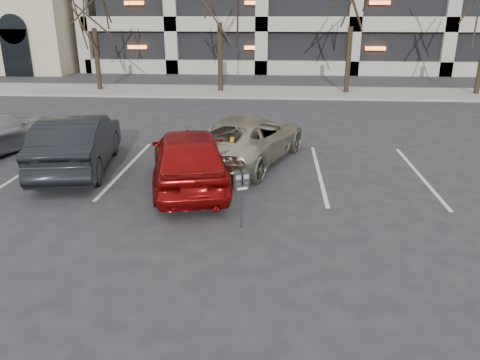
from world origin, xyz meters
TOP-DOWN VIEW (x-y plane):
  - ground at (0.00, 0.00)m, footprint 140.00×140.00m
  - sidewalk at (0.00, 16.00)m, footprint 80.00×4.00m
  - stall_lines at (-1.40, 2.30)m, footprint 16.90×5.20m
  - parking_meter at (-0.54, -1.45)m, footprint 0.34×0.24m
  - suv_silver at (-0.70, 3.29)m, footprint 3.89×5.52m
  - car_red at (-2.07, 0.96)m, footprint 2.86×4.95m
  - car_dark at (-5.50, 2.09)m, footprint 2.53×5.09m

SIDE VIEW (x-z plane):
  - ground at x=0.00m, z-range 0.00..0.00m
  - stall_lines at x=-1.40m, z-range 0.00..0.01m
  - sidewalk at x=0.00m, z-range 0.00..0.12m
  - suv_silver at x=-0.70m, z-range 0.00..1.40m
  - car_red at x=-2.07m, z-range 0.00..1.58m
  - car_dark at x=-5.50m, z-range 0.00..1.60m
  - parking_meter at x=-0.54m, z-range 0.33..1.58m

